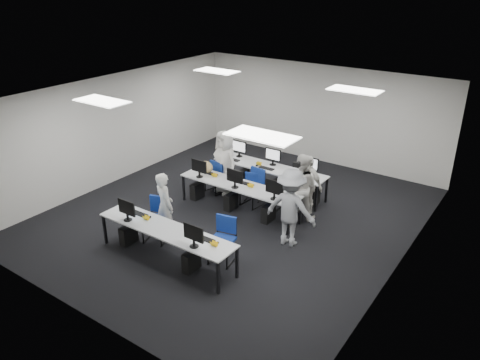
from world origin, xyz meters
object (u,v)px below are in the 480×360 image
Objects in this scene: chair_1 at (223,248)px; chair_6 at (254,190)px; student_2 at (225,162)px; chair_0 at (157,227)px; chair_7 at (296,198)px; chair_5 at (221,181)px; chair_2 at (218,180)px; photographer at (291,208)px; desk_front at (166,231)px; chair_4 at (285,202)px; student_3 at (307,185)px; desk_mid at (239,187)px; student_0 at (165,206)px; student_1 at (301,186)px; chair_3 at (253,194)px.

chair_1 is 2.98m from chair_6.
chair_1 is 0.55× the size of student_2.
chair_0 reaches higher than chair_7.
student_2 is (0.14, -0.01, 0.58)m from chair_5.
photographer reaches higher than chair_2.
chair_0 is (-0.74, 0.47, -0.37)m from desk_front.
chair_4 is 0.59× the size of student_3.
student_0 is (-0.67, -1.91, 0.09)m from desk_mid.
chair_7 is (2.18, 0.22, -0.00)m from chair_5.
chair_7 is at bearing -63.68° from student_1.
student_0 is at bearing -118.45° from chair_6.
student_2 reaches higher than chair_0.
photographer is at bearing 14.79° from chair_0.
desk_front is 3.49m from student_1.
desk_front is 3.13m from chair_3.
chair_4 is at bearing 14.83° from chair_3.
photographer is (2.86, -1.33, 0.59)m from chair_5.
student_1 is at bearing 24.21° from desk_mid.
chair_1 is at bearing -62.78° from chair_3.
chair_0 is 2.82m from chair_2.
desk_front is 3.35× the size of chair_3.
student_2 is at bearing -158.10° from chair_7.
photographer is at bearing 95.29° from student_1.
chair_7 is 0.58× the size of student_0.
student_3 reaches higher than chair_1.
student_3 is (0.29, -0.03, 0.47)m from chair_7.
desk_front is 3.35× the size of chair_1.
chair_3 is 1.40m from student_1.
photographer reaches higher than student_3.
chair_1 is 1.00× the size of chair_3.
chair_1 is at bearing 68.20° from student_1.
chair_0 is at bearing 147.53° from desk_front.
chair_6 is at bearing 164.78° from chair_4.
chair_6 reaches higher than desk_mid.
chair_3 is 2.57m from student_0.
chair_4 is 0.97× the size of chair_5.
chair_1 is at bearing 33.01° from desk_front.
desk_mid is 1.50m from student_1.
chair_2 is at bearing -179.27° from chair_3.
student_1 is at bearing -80.01° from student_3.
chair_3 reaches higher than chair_4.
chair_7 is 0.69m from student_1.
chair_3 is at bearing -177.78° from chair_4.
chair_1 is at bearing -86.06° from student_3.
chair_4 is at bearing 79.07° from chair_1.
photographer reaches higher than chair_4.
photographer is (2.43, 1.31, 0.11)m from student_0.
chair_2 is 0.60× the size of student_1.
student_1 reaches higher than chair_4.
chair_7 is at bearing 76.53° from chair_1.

